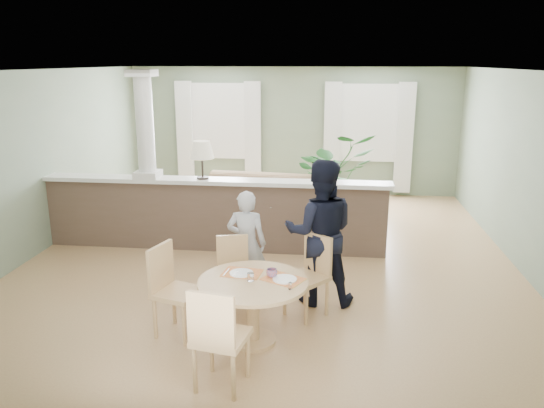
# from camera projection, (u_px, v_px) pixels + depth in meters

# --- Properties ---
(ground) EXTENTS (8.00, 8.00, 0.00)m
(ground) POSITION_uv_depth(u_px,v_px,m) (271.00, 256.00, 7.92)
(ground) COLOR tan
(ground) RESTS_ON ground
(room_shell) EXTENTS (7.02, 8.02, 2.71)m
(room_shell) POSITION_uv_depth(u_px,v_px,m) (274.00, 129.00, 8.05)
(room_shell) COLOR gray
(room_shell) RESTS_ON ground
(pony_wall) EXTENTS (5.32, 0.38, 2.70)m
(pony_wall) POSITION_uv_depth(u_px,v_px,m) (208.00, 205.00, 8.04)
(pony_wall) COLOR brown
(pony_wall) RESTS_ON ground
(sofa) EXTENTS (3.11, 1.46, 0.88)m
(sofa) POSITION_uv_depth(u_px,v_px,m) (267.00, 203.00, 9.17)
(sofa) COLOR #8D714D
(sofa) RESTS_ON ground
(houseplant) EXTENTS (1.80, 1.69, 1.59)m
(houseplant) POSITION_uv_depth(u_px,v_px,m) (333.00, 175.00, 9.68)
(houseplant) COLOR #255D27
(houseplant) RESTS_ON ground
(dining_table) EXTENTS (1.12, 1.12, 0.77)m
(dining_table) POSITION_uv_depth(u_px,v_px,m) (254.00, 293.00, 5.38)
(dining_table) COLOR tan
(dining_table) RESTS_ON ground
(chair_far_boy) EXTENTS (0.47, 0.47, 0.86)m
(chair_far_boy) POSITION_uv_depth(u_px,v_px,m) (233.00, 269.00, 6.16)
(chair_far_boy) COLOR tan
(chair_far_boy) RESTS_ON ground
(chair_far_man) EXTENTS (0.59, 0.59, 0.93)m
(chair_far_man) POSITION_uv_depth(u_px,v_px,m) (311.00, 271.00, 6.01)
(chair_far_man) COLOR tan
(chair_far_man) RESTS_ON ground
(chair_near) EXTENTS (0.52, 0.52, 0.98)m
(chair_near) POSITION_uv_depth(u_px,v_px,m) (217.00, 335.00, 4.56)
(chair_near) COLOR tan
(chair_near) RESTS_ON ground
(chair_side) EXTENTS (0.55, 0.55, 0.98)m
(chair_side) POSITION_uv_depth(u_px,v_px,m) (171.00, 286.00, 5.56)
(chair_side) COLOR tan
(chair_side) RESTS_ON ground
(child_person) EXTENTS (0.50, 0.34, 1.33)m
(child_person) POSITION_uv_depth(u_px,v_px,m) (247.00, 244.00, 6.46)
(child_person) COLOR #ACACB2
(child_person) RESTS_ON ground
(man_person) EXTENTS (0.88, 0.70, 1.75)m
(man_person) POSITION_uv_depth(u_px,v_px,m) (320.00, 233.00, 6.21)
(man_person) COLOR black
(man_person) RESTS_ON ground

